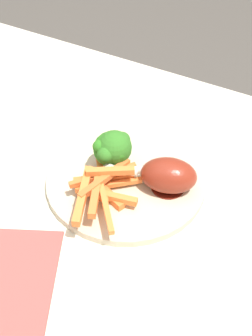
{
  "coord_description": "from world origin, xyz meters",
  "views": [
    {
      "loc": [
        0.23,
        -0.38,
        1.28
      ],
      "look_at": [
        -0.01,
        0.06,
        0.79
      ],
      "focal_mm": 49.76,
      "sensor_mm": 36.0,
      "label": 1
    }
  ],
  "objects_px": {
    "dining_table": "(115,257)",
    "broccoli_floret_front": "(115,148)",
    "broccoli_floret_middle": "(113,149)",
    "chicken_drumstick_far": "(166,175)",
    "carrot_fries_pile": "(102,186)",
    "dinner_plate": "(126,180)",
    "chicken_drumstick_near": "(166,173)"
  },
  "relations": [
    {
      "from": "dining_table",
      "to": "broccoli_floret_middle",
      "type": "distance_m",
      "value": 0.19
    },
    {
      "from": "dinner_plate",
      "to": "chicken_drumstick_near",
      "type": "distance_m",
      "value": 0.07
    },
    {
      "from": "broccoli_floret_middle",
      "to": "dining_table",
      "type": "bearing_deg",
      "value": -60.08
    },
    {
      "from": "broccoli_floret_front",
      "to": "chicken_drumstick_far",
      "type": "bearing_deg",
      "value": 0.26
    },
    {
      "from": "carrot_fries_pile",
      "to": "chicken_drumstick_near",
      "type": "height_order",
      "value": "chicken_drumstick_near"
    },
    {
      "from": "broccoli_floret_front",
      "to": "broccoli_floret_middle",
      "type": "distance_m",
      "value": 0.0
    },
    {
      "from": "broccoli_floret_middle",
      "to": "broccoli_floret_front",
      "type": "bearing_deg",
      "value": 15.35
    },
    {
      "from": "carrot_fries_pile",
      "to": "dinner_plate",
      "type": "bearing_deg",
      "value": 75.99
    },
    {
      "from": "dinner_plate",
      "to": "broccoli_floret_middle",
      "type": "bearing_deg",
      "value": 162.61
    },
    {
      "from": "chicken_drumstick_far",
      "to": "broccoli_floret_middle",
      "type": "bearing_deg",
      "value": -179.1
    },
    {
      "from": "dinner_plate",
      "to": "chicken_drumstick_far",
      "type": "relative_size",
      "value": 1.73
    },
    {
      "from": "dining_table",
      "to": "chicken_drumstick_near",
      "type": "height_order",
      "value": "chicken_drumstick_near"
    },
    {
      "from": "broccoli_floret_middle",
      "to": "chicken_drumstick_near",
      "type": "xyz_separation_m",
      "value": [
        0.09,
        0.01,
        -0.02
      ]
    },
    {
      "from": "carrot_fries_pile",
      "to": "broccoli_floret_front",
      "type": "bearing_deg",
      "value": 101.21
    },
    {
      "from": "broccoli_floret_front",
      "to": "carrot_fries_pile",
      "type": "bearing_deg",
      "value": -78.79
    },
    {
      "from": "dinner_plate",
      "to": "chicken_drumstick_near",
      "type": "relative_size",
      "value": 2.12
    },
    {
      "from": "chicken_drumstick_near",
      "to": "chicken_drumstick_far",
      "type": "xyz_separation_m",
      "value": [
        0.0,
        -0.01,
        0.0
      ]
    },
    {
      "from": "broccoli_floret_front",
      "to": "chicken_drumstick_far",
      "type": "relative_size",
      "value": 0.49
    },
    {
      "from": "dining_table",
      "to": "broccoli_floret_middle",
      "type": "relative_size",
      "value": 16.62
    },
    {
      "from": "dining_table",
      "to": "broccoli_floret_front",
      "type": "relative_size",
      "value": 15.5
    },
    {
      "from": "dining_table",
      "to": "broccoli_floret_front",
      "type": "distance_m",
      "value": 0.19
    },
    {
      "from": "dinner_plate",
      "to": "chicken_drumstick_far",
      "type": "height_order",
      "value": "chicken_drumstick_far"
    },
    {
      "from": "broccoli_floret_front",
      "to": "dinner_plate",
      "type": "bearing_deg",
      "value": -21.87
    },
    {
      "from": "broccoli_floret_front",
      "to": "chicken_drumstick_far",
      "type": "height_order",
      "value": "broccoli_floret_front"
    },
    {
      "from": "chicken_drumstick_near",
      "to": "broccoli_floret_front",
      "type": "bearing_deg",
      "value": -176.11
    },
    {
      "from": "carrot_fries_pile",
      "to": "chicken_drumstick_near",
      "type": "xyz_separation_m",
      "value": [
        0.07,
        0.07,
        0.0
      ]
    },
    {
      "from": "carrot_fries_pile",
      "to": "chicken_drumstick_near",
      "type": "bearing_deg",
      "value": 42.34
    },
    {
      "from": "dinner_plate",
      "to": "dining_table",
      "type": "bearing_deg",
      "value": -79.87
    },
    {
      "from": "carrot_fries_pile",
      "to": "chicken_drumstick_near",
      "type": "relative_size",
      "value": 1.28
    },
    {
      "from": "carrot_fries_pile",
      "to": "chicken_drumstick_far",
      "type": "height_order",
      "value": "chicken_drumstick_far"
    },
    {
      "from": "carrot_fries_pile",
      "to": "chicken_drumstick_near",
      "type": "distance_m",
      "value": 0.1
    },
    {
      "from": "broccoli_floret_front",
      "to": "dining_table",
      "type": "bearing_deg",
      "value": -62.85
    }
  ]
}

